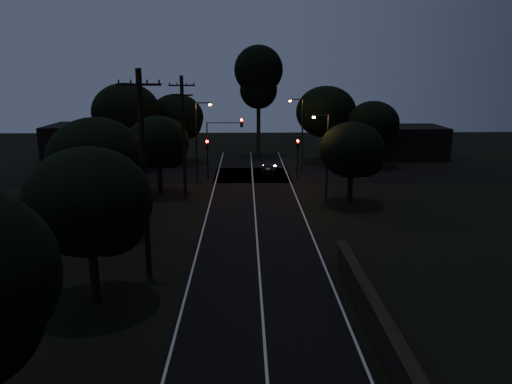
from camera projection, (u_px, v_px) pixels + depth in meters
name	position (u px, v px, depth m)	size (l,w,h in m)	color
road_surface	(254.00, 201.00, 42.88)	(60.00, 70.00, 0.03)	black
utility_pole_mid	(144.00, 173.00, 25.74)	(2.20, 0.30, 11.00)	black
utility_pole_far	(183.00, 136.00, 42.32)	(2.20, 0.30, 10.50)	black
tree_left_b	(92.00, 205.00, 22.88)	(5.92, 5.92, 7.53)	black
tree_left_c	(99.00, 161.00, 32.47)	(6.32, 6.32, 7.99)	black
tree_left_d	(160.00, 144.00, 44.32)	(5.54, 5.54, 7.03)	black
tree_far_nw	(178.00, 118.00, 59.65)	(6.51, 6.51, 8.25)	black
tree_far_w	(128.00, 114.00, 55.42)	(7.55, 7.55, 9.63)	black
tree_far_ne	(328.00, 113.00, 59.88)	(7.25, 7.25, 9.17)	black
tree_far_e	(375.00, 124.00, 57.34)	(5.95, 5.95, 7.56)	black
tree_right_a	(354.00, 151.00, 40.81)	(5.40, 5.40, 6.86)	black
tall_pine	(259.00, 77.00, 63.70)	(6.21, 6.21, 14.12)	black
building_left	(91.00, 142.00, 62.23)	(10.00, 8.00, 4.40)	black
building_right	(406.00, 142.00, 64.09)	(9.00, 7.00, 4.00)	black
signal_left	(207.00, 152.00, 50.73)	(0.28, 0.35, 4.10)	black
signal_right	(298.00, 152.00, 50.93)	(0.28, 0.35, 4.10)	black
signal_mast	(224.00, 137.00, 50.42)	(3.70, 0.35, 6.25)	black
streetlight_a	(198.00, 137.00, 48.36)	(1.66, 0.26, 8.00)	black
streetlight_b	(301.00, 130.00, 54.42)	(1.66, 0.26, 8.00)	black
streetlight_c	(325.00, 153.00, 40.89)	(1.46, 0.26, 7.50)	black
car	(268.00, 169.00, 53.43)	(1.49, 3.71, 1.26)	black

